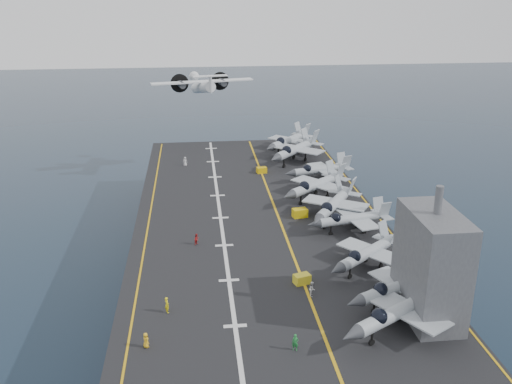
{
  "coord_description": "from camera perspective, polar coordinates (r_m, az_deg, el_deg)",
  "views": [
    {
      "loc": [
        -9.51,
        -81.89,
        44.61
      ],
      "look_at": [
        0.0,
        4.0,
        13.0
      ],
      "focal_mm": 40.0,
      "sensor_mm": 36.0,
      "label": 1
    }
  ],
  "objects": [
    {
      "name": "fighter_jet_0",
      "position": [
        61.95,
        14.19,
        -11.33
      ],
      "size": [
        17.62,
        15.94,
        5.1
      ],
      "primitive_type": null,
      "color": "gray",
      "rests_on": "flight_deck"
    },
    {
      "name": "fighter_jet_1",
      "position": [
        66.82,
        14.24,
        -9.05
      ],
      "size": [
        16.18,
        13.95,
        4.73
      ],
      "primitive_type": null,
      "color": "gray",
      "rests_on": "flight_deck"
    },
    {
      "name": "deck_edge_port",
      "position": [
        89.06,
        -10.66,
        -2.85
      ],
      "size": [
        0.25,
        90.0,
        0.02
      ],
      "primitive_type": "cube",
      "color": "gold",
      "rests_on": "flight_deck"
    },
    {
      "name": "hull",
      "position": [
        91.47,
        0.28,
        -5.57
      ],
      "size": [
        36.0,
        90.0,
        10.0
      ],
      "primitive_type": "cube",
      "color": "#56595E",
      "rests_on": "ground"
    },
    {
      "name": "island_superstructure",
      "position": [
        63.3,
        17.23,
        -5.84
      ],
      "size": [
        5.0,
        10.0,
        15.0
      ],
      "primitive_type": null,
      "color": "#56595E",
      "rests_on": "flight_deck"
    },
    {
      "name": "landing_centerline",
      "position": [
        88.81,
        -3.57,
        -2.59
      ],
      "size": [
        0.5,
        90.0,
        0.02
      ],
      "primitive_type": "cube",
      "color": "silver",
      "rests_on": "flight_deck"
    },
    {
      "name": "fighter_jet_8",
      "position": [
        123.45,
        3.32,
        5.23
      ],
      "size": [
        17.59,
        18.02,
        5.26
      ],
      "primitive_type": null,
      "color": "gray",
      "rests_on": "flight_deck"
    },
    {
      "name": "deck_edge_stbd",
      "position": [
        93.06,
        11.68,
        -1.9
      ],
      "size": [
        0.25,
        90.0,
        0.02
      ],
      "primitive_type": "cube",
      "color": "gold",
      "rests_on": "flight_deck"
    },
    {
      "name": "crew_1",
      "position": [
        64.76,
        -8.9,
        -11.09
      ],
      "size": [
        1.17,
        1.35,
        1.89
      ],
      "primitive_type": "imported",
      "color": "yellow",
      "rests_on": "flight_deck"
    },
    {
      "name": "crew_0",
      "position": [
        59.68,
        -10.96,
        -14.35
      ],
      "size": [
        1.13,
        1.18,
        1.64
      ],
      "primitive_type": "imported",
      "color": "yellow",
      "rests_on": "flight_deck"
    },
    {
      "name": "crew_5",
      "position": [
        114.75,
        -7.1,
        3.06
      ],
      "size": [
        1.23,
        0.99,
        1.8
      ],
      "primitive_type": "imported",
      "color": "silver",
      "rests_on": "flight_deck"
    },
    {
      "name": "foul_line",
      "position": [
        89.62,
        2.19,
        -2.35
      ],
      "size": [
        0.35,
        90.0,
        0.02
      ],
      "primitive_type": "cube",
      "color": "gold",
      "rests_on": "flight_deck"
    },
    {
      "name": "fighter_jet_3",
      "position": [
        84.16,
        9.7,
        -2.55
      ],
      "size": [
        14.39,
        11.17,
        4.45
      ],
      "primitive_type": null,
      "color": "#A1AAB2",
      "rests_on": "flight_deck"
    },
    {
      "name": "tow_cart_c",
      "position": [
        109.6,
        0.57,
        2.21
      ],
      "size": [
        2.05,
        1.52,
        1.12
      ],
      "primitive_type": null,
      "color": "#E1B209",
      "rests_on": "flight_deck"
    },
    {
      "name": "ground",
      "position": [
        93.74,
        0.27,
        -8.33
      ],
      "size": [
        500.0,
        500.0,
        0.0
      ],
      "primitive_type": "plane",
      "color": "#142135",
      "rests_on": "ground"
    },
    {
      "name": "transport_plane",
      "position": [
        138.02,
        -5.34,
        10.35
      ],
      "size": [
        27.43,
        21.5,
        5.78
      ],
      "primitive_type": null,
      "color": "white"
    },
    {
      "name": "fighter_jet_4",
      "position": [
        88.16,
        7.79,
        -1.11
      ],
      "size": [
        16.47,
        18.01,
        5.2
      ],
      "primitive_type": null,
      "color": "#98A2A9",
      "rests_on": "flight_deck"
    },
    {
      "name": "tow_cart_b",
      "position": [
        89.06,
        4.41,
        -2.1
      ],
      "size": [
        2.45,
        1.82,
        1.34
      ],
      "primitive_type": null,
      "color": "#D9B60B",
      "rests_on": "flight_deck"
    },
    {
      "name": "fighter_jet_6",
      "position": [
        105.46,
        6.54,
        2.33
      ],
      "size": [
        15.01,
        12.0,
        4.56
      ],
      "primitive_type": null,
      "color": "gray",
      "rests_on": "flight_deck"
    },
    {
      "name": "tow_cart_a",
      "position": [
        70.06,
        4.62,
        -8.66
      ],
      "size": [
        2.24,
        1.8,
        1.17
      ],
      "primitive_type": null,
      "color": "gold",
      "rests_on": "flight_deck"
    },
    {
      "name": "fighter_jet_5",
      "position": [
        96.35,
        6.07,
        0.82
      ],
      "size": [
        17.81,
        17.25,
        5.18
      ],
      "primitive_type": null,
      "color": "#9FA7AE",
      "rests_on": "flight_deck"
    },
    {
      "name": "fighter_jet_7",
      "position": [
        116.07,
        3.99,
        4.36
      ],
      "size": [
        18.83,
        19.46,
        5.66
      ],
      "primitive_type": null,
      "color": "gray",
      "rests_on": "flight_deck"
    },
    {
      "name": "crew_2",
      "position": [
        79.99,
        -5.94,
        -4.71
      ],
      "size": [
        1.1,
        1.15,
        1.6
      ],
      "primitive_type": "imported",
      "color": "#B21919",
      "rests_on": "flight_deck"
    },
    {
      "name": "crew_7",
      "position": [
        67.48,
        5.63,
        -9.59
      ],
      "size": [
        0.94,
        1.21,
        1.81
      ],
      "primitive_type": "imported",
      "color": "silver",
      "rests_on": "flight_deck"
    },
    {
      "name": "fighter_jet_2",
      "position": [
        73.89,
        11.16,
        -5.87
      ],
      "size": [
        16.16,
        15.49,
        4.69
      ],
      "primitive_type": null,
      "color": "gray",
      "rests_on": "flight_deck"
    },
    {
      "name": "flight_deck",
      "position": [
        89.34,
        0.28,
        -2.56
      ],
      "size": [
        38.0,
        92.0,
        0.4
      ],
      "primitive_type": "cube",
      "color": "black",
      "rests_on": "hull"
    },
    {
      "name": "crew_6",
      "position": [
        58.35,
        3.95,
        -14.78
      ],
      "size": [
        1.26,
        1.06,
        1.79
      ],
      "primitive_type": "imported",
      "color": "#1F7E34",
      "rests_on": "flight_deck"
    }
  ]
}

